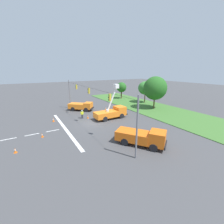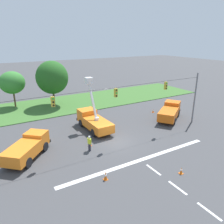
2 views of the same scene
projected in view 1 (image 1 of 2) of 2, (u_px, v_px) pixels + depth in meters
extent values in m
plane|color=#424244|center=(91.00, 123.00, 27.65)|extent=(200.00, 200.00, 0.00)
cube|color=#3D6B2D|center=(159.00, 110.00, 36.47)|extent=(56.00, 12.00, 0.10)
cube|color=silver|center=(65.00, 128.00, 25.37)|extent=(17.60, 0.50, 0.01)
cube|color=silver|center=(53.00, 131.00, 24.39)|extent=(0.20, 2.00, 0.01)
cube|color=silver|center=(32.00, 135.00, 22.92)|extent=(0.20, 2.00, 0.01)
cube|color=silver|center=(9.00, 139.00, 21.44)|extent=(0.20, 2.00, 0.01)
cylinder|color=slate|center=(70.00, 94.00, 37.41)|extent=(0.20, 0.20, 7.20)
cylinder|color=slate|center=(137.00, 128.00, 15.91)|extent=(0.20, 0.20, 7.20)
cylinder|color=black|center=(89.00, 88.00, 25.84)|extent=(26.00, 0.03, 0.03)
cylinder|color=black|center=(76.00, 84.00, 31.71)|extent=(0.02, 0.02, 0.10)
cube|color=gold|center=(76.00, 87.00, 31.86)|extent=(0.32, 0.28, 0.96)
cylinder|color=green|center=(76.00, 85.00, 31.69)|extent=(0.16, 0.05, 0.16)
cylinder|color=black|center=(76.00, 87.00, 31.78)|extent=(0.16, 0.05, 0.16)
cylinder|color=black|center=(76.00, 89.00, 31.86)|extent=(0.16, 0.05, 0.16)
cylinder|color=black|center=(89.00, 88.00, 25.97)|extent=(0.02, 0.02, 0.10)
cube|color=gold|center=(89.00, 91.00, 26.12)|extent=(0.32, 0.28, 0.96)
cylinder|color=black|center=(88.00, 89.00, 25.95)|extent=(0.16, 0.05, 0.16)
cylinder|color=green|center=(88.00, 91.00, 26.04)|extent=(0.16, 0.05, 0.16)
cylinder|color=black|center=(88.00, 93.00, 26.13)|extent=(0.16, 0.05, 0.16)
cylinder|color=black|center=(110.00, 93.00, 19.89)|extent=(0.02, 0.02, 0.10)
cube|color=gold|center=(110.00, 97.00, 20.04)|extent=(0.32, 0.28, 0.96)
cylinder|color=green|center=(109.00, 95.00, 19.87)|extent=(0.16, 0.05, 0.16)
cylinder|color=black|center=(109.00, 97.00, 19.96)|extent=(0.16, 0.05, 0.16)
cylinder|color=black|center=(109.00, 100.00, 20.05)|extent=(0.16, 0.05, 0.16)
cylinder|color=brown|center=(121.00, 95.00, 50.75)|extent=(0.40, 0.40, 2.36)
ellipsoid|color=#235B1E|center=(121.00, 87.00, 50.01)|extent=(3.51, 3.16, 3.29)
cylinder|color=brown|center=(145.00, 98.00, 44.42)|extent=(0.28, 0.28, 2.58)
ellipsoid|color=#387F33|center=(145.00, 88.00, 43.57)|extent=(4.28, 4.10, 3.87)
cylinder|color=brown|center=(154.00, 103.00, 37.94)|extent=(0.34, 0.34, 2.79)
ellipsoid|color=#235B1E|center=(155.00, 88.00, 36.91)|extent=(5.55, 5.85, 5.76)
cube|color=orange|center=(106.00, 114.00, 29.63)|extent=(2.43, 4.63, 1.12)
cube|color=orange|center=(120.00, 110.00, 31.20)|extent=(2.29, 2.01, 1.75)
cube|color=#1E2838|center=(122.00, 109.00, 31.46)|extent=(2.00, 0.13, 0.79)
cube|color=black|center=(124.00, 113.00, 31.93)|extent=(2.36, 0.20, 0.30)
cylinder|color=black|center=(116.00, 113.00, 32.19)|extent=(0.30, 1.00, 1.00)
cylinder|color=black|center=(122.00, 116.00, 30.42)|extent=(0.30, 1.00, 1.00)
cylinder|color=black|center=(100.00, 116.00, 30.26)|extent=(0.30, 1.00, 1.00)
cylinder|color=black|center=(105.00, 119.00, 28.48)|extent=(0.30, 1.00, 1.00)
cylinder|color=silver|center=(107.00, 110.00, 29.59)|extent=(0.60, 0.60, 0.36)
cube|color=white|center=(112.00, 99.00, 29.52)|extent=(0.28, 2.25, 4.68)
cube|color=white|center=(116.00, 86.00, 29.34)|extent=(0.91, 0.81, 0.80)
cube|color=orange|center=(133.00, 136.00, 19.97)|extent=(4.93, 4.41, 1.23)
cube|color=orange|center=(157.00, 138.00, 18.65)|extent=(2.81, 2.89, 1.75)
cube|color=#1E2838|center=(163.00, 137.00, 18.30)|extent=(1.20, 1.66, 0.79)
cube|color=black|center=(166.00, 145.00, 18.44)|extent=(1.45, 1.98, 0.30)
cylinder|color=black|center=(156.00, 141.00, 19.92)|extent=(0.98, 0.80, 1.00)
cylinder|color=black|center=(153.00, 148.00, 18.06)|extent=(0.98, 0.80, 1.00)
cylinder|color=black|center=(130.00, 136.00, 21.38)|extent=(0.98, 0.80, 1.00)
cylinder|color=black|center=(125.00, 142.00, 19.53)|extent=(0.98, 0.80, 1.00)
cube|color=orange|center=(77.00, 106.00, 36.34)|extent=(4.32, 4.44, 1.19)
cube|color=orange|center=(88.00, 106.00, 35.76)|extent=(2.74, 2.71, 1.54)
cube|color=#1E2838|center=(91.00, 105.00, 35.57)|extent=(1.50, 1.36, 0.69)
cube|color=black|center=(92.00, 108.00, 35.75)|extent=(1.79, 1.64, 0.30)
cylinder|color=black|center=(89.00, 108.00, 36.99)|extent=(0.88, 0.93, 1.00)
cylinder|color=black|center=(86.00, 110.00, 35.03)|extent=(0.88, 0.93, 1.00)
cylinder|color=black|center=(77.00, 107.00, 37.62)|extent=(0.88, 0.93, 1.00)
cylinder|color=black|center=(73.00, 109.00, 35.65)|extent=(0.88, 0.93, 1.00)
cylinder|color=#383842|center=(82.00, 117.00, 30.32)|extent=(0.18, 0.18, 0.85)
cylinder|color=#383842|center=(83.00, 116.00, 30.45)|extent=(0.18, 0.18, 0.85)
cube|color=#D8EA26|center=(82.00, 113.00, 30.19)|extent=(0.30, 0.43, 0.60)
cube|color=silver|center=(82.00, 113.00, 30.19)|extent=(0.14, 0.43, 0.62)
cylinder|color=#D8EA26|center=(81.00, 113.00, 30.01)|extent=(0.11, 0.11, 0.55)
cylinder|color=#D8EA26|center=(83.00, 113.00, 30.34)|extent=(0.11, 0.11, 0.55)
sphere|color=tan|center=(82.00, 111.00, 30.07)|extent=(0.22, 0.22, 0.22)
sphere|color=white|center=(82.00, 111.00, 30.05)|extent=(0.26, 0.26, 0.26)
cube|color=orange|center=(160.00, 138.00, 21.68)|extent=(0.36, 0.36, 0.03)
cone|color=orange|center=(160.00, 136.00, 21.60)|extent=(0.23, 0.23, 0.58)
cylinder|color=white|center=(160.00, 136.00, 21.59)|extent=(0.14, 0.14, 0.10)
cube|color=orange|center=(42.00, 137.00, 22.09)|extent=(0.36, 0.36, 0.03)
cone|color=orange|center=(42.00, 135.00, 22.00)|extent=(0.25, 0.25, 0.63)
cylinder|color=white|center=(42.00, 135.00, 21.99)|extent=(0.16, 0.16, 0.11)
cube|color=orange|center=(16.00, 153.00, 17.95)|extent=(0.36, 0.36, 0.03)
cone|color=orange|center=(15.00, 150.00, 17.86)|extent=(0.24, 0.24, 0.60)
cylinder|color=white|center=(15.00, 150.00, 17.85)|extent=(0.15, 0.15, 0.11)
cube|color=orange|center=(106.00, 110.00, 37.11)|extent=(0.36, 0.36, 0.03)
cone|color=orange|center=(106.00, 108.00, 37.01)|extent=(0.27, 0.27, 0.66)
cylinder|color=white|center=(106.00, 108.00, 37.01)|extent=(0.16, 0.16, 0.12)
cube|color=orange|center=(88.00, 118.00, 30.58)|extent=(0.36, 0.36, 0.03)
cone|color=orange|center=(88.00, 116.00, 30.48)|extent=(0.30, 0.30, 0.75)
cylinder|color=white|center=(88.00, 116.00, 30.47)|extent=(0.19, 0.19, 0.14)
cube|color=orange|center=(54.00, 121.00, 28.66)|extent=(0.36, 0.36, 0.03)
cone|color=orange|center=(53.00, 119.00, 28.55)|extent=(0.31, 0.31, 0.77)
cylinder|color=white|center=(53.00, 119.00, 28.54)|extent=(0.19, 0.19, 0.14)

